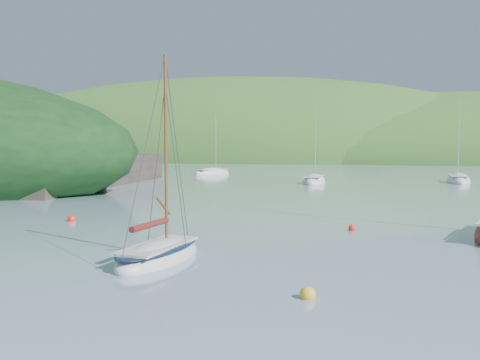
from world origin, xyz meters
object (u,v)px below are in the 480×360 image
(distant_sloop_a, at_px, (314,182))
(distant_sloop_c, at_px, (212,174))
(daysailer_white, at_px, (159,255))
(distant_sloop_b, at_px, (458,181))

(distant_sloop_a, bearing_deg, distant_sloop_c, 139.26)
(daysailer_white, distance_m, distant_sloop_c, 64.95)
(daysailer_white, bearing_deg, distant_sloop_c, 110.23)
(daysailer_white, xyz_separation_m, distant_sloop_a, (-2.22, 46.48, -0.03))
(distant_sloop_b, bearing_deg, distant_sloop_a, -157.76)
(distant_sloop_c, bearing_deg, daysailer_white, -46.57)
(daysailer_white, relative_size, distant_sloop_c, 0.84)
(distant_sloop_a, relative_size, distant_sloop_c, 1.02)
(distant_sloop_a, distance_m, distant_sloop_b, 18.43)
(daysailer_white, relative_size, distant_sloop_b, 0.78)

